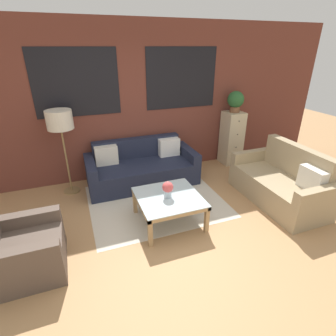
{
  "coord_description": "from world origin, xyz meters",
  "views": [
    {
      "loc": [
        -1.12,
        -2.37,
        2.36
      ],
      "look_at": [
        0.24,
        1.25,
        0.55
      ],
      "focal_mm": 28.0,
      "sensor_mm": 36.0,
      "label": 1
    }
  ],
  "objects_px": {
    "armchair_corner": "(22,251)",
    "drawer_cabinet": "(232,138)",
    "floor_lamp": "(60,123)",
    "coffee_table": "(169,200)",
    "potted_plant": "(236,101)",
    "flower_vase": "(168,189)",
    "settee_vintage": "(281,184)",
    "couch_dark": "(142,168)"
  },
  "relations": [
    {
      "from": "potted_plant",
      "to": "flower_vase",
      "type": "bearing_deg",
      "value": -142.42
    },
    {
      "from": "drawer_cabinet",
      "to": "potted_plant",
      "type": "distance_m",
      "value": 0.79
    },
    {
      "from": "settee_vintage",
      "to": "flower_vase",
      "type": "bearing_deg",
      "value": 177.68
    },
    {
      "from": "couch_dark",
      "to": "floor_lamp",
      "type": "distance_m",
      "value": 1.61
    },
    {
      "from": "settee_vintage",
      "to": "armchair_corner",
      "type": "xyz_separation_m",
      "value": [
        -3.8,
        -0.2,
        -0.03
      ]
    },
    {
      "from": "couch_dark",
      "to": "coffee_table",
      "type": "height_order",
      "value": "couch_dark"
    },
    {
      "from": "settee_vintage",
      "to": "drawer_cabinet",
      "type": "xyz_separation_m",
      "value": [
        0.1,
        1.66,
        0.25
      ]
    },
    {
      "from": "settee_vintage",
      "to": "potted_plant",
      "type": "relative_size",
      "value": 3.85
    },
    {
      "from": "armchair_corner",
      "to": "coffee_table",
      "type": "height_order",
      "value": "armchair_corner"
    },
    {
      "from": "floor_lamp",
      "to": "coffee_table",
      "type": "bearing_deg",
      "value": -47.86
    },
    {
      "from": "drawer_cabinet",
      "to": "flower_vase",
      "type": "distance_m",
      "value": 2.59
    },
    {
      "from": "settee_vintage",
      "to": "potted_plant",
      "type": "distance_m",
      "value": 1.96
    },
    {
      "from": "flower_vase",
      "to": "couch_dark",
      "type": "bearing_deg",
      "value": 90.44
    },
    {
      "from": "drawer_cabinet",
      "to": "coffee_table",
      "type": "bearing_deg",
      "value": -142.4
    },
    {
      "from": "settee_vintage",
      "to": "coffee_table",
      "type": "distance_m",
      "value": 1.94
    },
    {
      "from": "coffee_table",
      "to": "armchair_corner",
      "type": "bearing_deg",
      "value": -171.17
    },
    {
      "from": "coffee_table",
      "to": "floor_lamp",
      "type": "height_order",
      "value": "floor_lamp"
    },
    {
      "from": "coffee_table",
      "to": "potted_plant",
      "type": "distance_m",
      "value": 2.75
    },
    {
      "from": "couch_dark",
      "to": "settee_vintage",
      "type": "relative_size",
      "value": 1.22
    },
    {
      "from": "couch_dark",
      "to": "settee_vintage",
      "type": "height_order",
      "value": "settee_vintage"
    },
    {
      "from": "couch_dark",
      "to": "flower_vase",
      "type": "relative_size",
      "value": 8.28
    },
    {
      "from": "couch_dark",
      "to": "drawer_cabinet",
      "type": "xyz_separation_m",
      "value": [
        2.06,
        0.22,
        0.28
      ]
    },
    {
      "from": "armchair_corner",
      "to": "potted_plant",
      "type": "distance_m",
      "value": 4.45
    },
    {
      "from": "couch_dark",
      "to": "floor_lamp",
      "type": "height_order",
      "value": "floor_lamp"
    },
    {
      "from": "couch_dark",
      "to": "armchair_corner",
      "type": "relative_size",
      "value": 2.37
    },
    {
      "from": "coffee_table",
      "to": "drawer_cabinet",
      "type": "relative_size",
      "value": 0.79
    },
    {
      "from": "potted_plant",
      "to": "flower_vase",
      "type": "xyz_separation_m",
      "value": [
        -2.05,
        -1.58,
        -0.79
      ]
    },
    {
      "from": "coffee_table",
      "to": "flower_vase",
      "type": "xyz_separation_m",
      "value": [
        -0.02,
        -0.01,
        0.2
      ]
    },
    {
      "from": "armchair_corner",
      "to": "flower_vase",
      "type": "distance_m",
      "value": 1.89
    },
    {
      "from": "settee_vintage",
      "to": "couch_dark",
      "type": "bearing_deg",
      "value": 143.72
    },
    {
      "from": "couch_dark",
      "to": "settee_vintage",
      "type": "bearing_deg",
      "value": -36.28
    },
    {
      "from": "armchair_corner",
      "to": "flower_vase",
      "type": "height_order",
      "value": "armchair_corner"
    },
    {
      "from": "armchair_corner",
      "to": "drawer_cabinet",
      "type": "relative_size",
      "value": 0.75
    },
    {
      "from": "coffee_table",
      "to": "drawer_cabinet",
      "type": "height_order",
      "value": "drawer_cabinet"
    },
    {
      "from": "coffee_table",
      "to": "floor_lamp",
      "type": "bearing_deg",
      "value": 132.14
    },
    {
      "from": "couch_dark",
      "to": "coffee_table",
      "type": "distance_m",
      "value": 1.35
    },
    {
      "from": "floor_lamp",
      "to": "drawer_cabinet",
      "type": "distance_m",
      "value": 3.41
    },
    {
      "from": "armchair_corner",
      "to": "floor_lamp",
      "type": "distance_m",
      "value": 2.06
    },
    {
      "from": "floor_lamp",
      "to": "drawer_cabinet",
      "type": "bearing_deg",
      "value": 2.07
    },
    {
      "from": "couch_dark",
      "to": "coffee_table",
      "type": "bearing_deg",
      "value": -88.68
    },
    {
      "from": "settee_vintage",
      "to": "flower_vase",
      "type": "xyz_separation_m",
      "value": [
        -1.96,
        0.08,
        0.26
      ]
    },
    {
      "from": "floor_lamp",
      "to": "potted_plant",
      "type": "height_order",
      "value": "potted_plant"
    }
  ]
}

